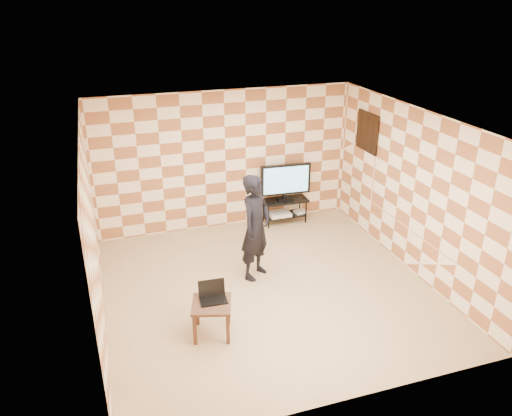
% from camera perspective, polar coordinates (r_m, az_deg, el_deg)
% --- Properties ---
extents(floor, '(5.00, 5.00, 0.00)m').
position_cam_1_polar(floor, '(8.04, 1.34, -9.18)').
color(floor, tan).
rests_on(floor, ground).
extents(wall_back, '(5.00, 0.02, 2.70)m').
position_cam_1_polar(wall_back, '(9.63, -3.51, 5.44)').
color(wall_back, '#FFE9C4').
rests_on(wall_back, ground).
extents(wall_front, '(5.00, 0.02, 2.70)m').
position_cam_1_polar(wall_front, '(5.40, 10.40, -10.77)').
color(wall_front, '#FFE9C4').
rests_on(wall_front, ground).
extents(wall_left, '(0.02, 5.00, 2.70)m').
position_cam_1_polar(wall_left, '(7.04, -18.16, -2.92)').
color(wall_left, '#FFE9C4').
rests_on(wall_left, ground).
extents(wall_right, '(0.02, 5.00, 2.70)m').
position_cam_1_polar(wall_right, '(8.50, 17.57, 1.78)').
color(wall_right, '#FFE9C4').
rests_on(wall_right, ground).
extents(ceiling, '(5.00, 5.00, 0.02)m').
position_cam_1_polar(ceiling, '(6.95, 1.55, 9.84)').
color(ceiling, white).
rests_on(ceiling, wall_back).
extents(wall_art, '(0.04, 0.72, 0.72)m').
position_cam_1_polar(wall_art, '(9.52, 12.61, 8.48)').
color(wall_art, black).
rests_on(wall_art, wall_right).
extents(tv_stand, '(0.91, 0.41, 0.50)m').
position_cam_1_polar(tv_stand, '(10.06, 3.31, 0.27)').
color(tv_stand, black).
rests_on(tv_stand, floor).
extents(tv, '(1.02, 0.21, 0.74)m').
position_cam_1_polar(tv, '(9.85, 3.39, 3.17)').
color(tv, black).
rests_on(tv, tv_stand).
extents(dvd_player, '(0.44, 0.32, 0.07)m').
position_cam_1_polar(dvd_player, '(10.07, 2.70, -0.68)').
color(dvd_player, silver).
rests_on(dvd_player, tv_stand).
extents(game_console, '(0.27, 0.21, 0.05)m').
position_cam_1_polar(game_console, '(10.22, 5.09, -0.41)').
color(game_console, silver).
rests_on(game_console, tv_stand).
extents(side_table, '(0.65, 0.65, 0.50)m').
position_cam_1_polar(side_table, '(6.90, -5.09, -11.38)').
color(side_table, '#372216').
rests_on(side_table, floor).
extents(laptop, '(0.38, 0.31, 0.24)m').
position_cam_1_polar(laptop, '(6.90, -4.97, -9.93)').
color(laptop, black).
rests_on(laptop, side_table).
extents(person, '(0.76, 0.74, 1.76)m').
position_cam_1_polar(person, '(7.96, -0.04, -2.23)').
color(person, black).
rests_on(person, floor).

